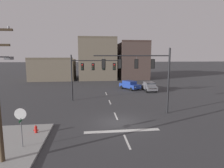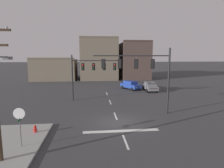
# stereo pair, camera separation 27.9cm
# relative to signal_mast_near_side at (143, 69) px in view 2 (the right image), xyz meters

# --- Properties ---
(ground_plane) EXTENTS (400.00, 400.00, 0.00)m
(ground_plane) POSITION_rel_signal_mast_near_side_xyz_m (-3.01, -2.71, -4.89)
(ground_plane) COLOR #353538
(sidewalk_near_corner) EXTENTS (5.00, 8.00, 0.15)m
(sidewalk_near_corner) POSITION_rel_signal_mast_near_side_xyz_m (-11.50, -6.71, -4.81)
(sidewalk_near_corner) COLOR gray
(sidewalk_near_corner) RESTS_ON ground
(stop_bar_paint) EXTENTS (6.40, 0.50, 0.01)m
(stop_bar_paint) POSITION_rel_signal_mast_near_side_xyz_m (-3.01, -4.71, -4.88)
(stop_bar_paint) COLOR silver
(stop_bar_paint) RESTS_ON ground
(lane_centreline) EXTENTS (0.16, 26.40, 0.01)m
(lane_centreline) POSITION_rel_signal_mast_near_side_xyz_m (-3.01, -0.71, -4.88)
(lane_centreline) COLOR silver
(lane_centreline) RESTS_ON ground
(signal_mast_near_side) EXTENTS (8.08, 1.24, 7.11)m
(signal_mast_near_side) POSITION_rel_signal_mast_near_side_xyz_m (0.00, 0.00, 0.00)
(signal_mast_near_side) COLOR black
(signal_mast_near_side) RESTS_ON ground
(signal_mast_far_side) EXTENTS (7.00, 0.37, 6.45)m
(signal_mast_far_side) POSITION_rel_signal_mast_near_side_xyz_m (-5.74, 6.98, -0.53)
(signal_mast_far_side) COLOR black
(signal_mast_far_side) RESTS_ON ground
(stop_sign) EXTENTS (0.76, 0.64, 2.83)m
(stop_sign) POSITION_rel_signal_mast_near_side_xyz_m (-10.22, -6.94, -2.74)
(stop_sign) COLOR #56565B
(stop_sign) RESTS_ON ground
(car_lot_nearside) EXTENTS (1.99, 4.49, 1.61)m
(car_lot_nearside) POSITION_rel_signal_mast_near_side_xyz_m (4.96, 12.82, -4.03)
(car_lot_nearside) COLOR slate
(car_lot_nearside) RESTS_ON ground
(car_lot_middle) EXTENTS (3.63, 4.73, 1.61)m
(car_lot_middle) POSITION_rel_signal_mast_near_side_xyz_m (1.81, 14.91, -4.03)
(car_lot_middle) COLOR navy
(car_lot_middle) RESTS_ON ground
(fire_hydrant) EXTENTS (0.40, 0.30, 0.75)m
(fire_hydrant) POSITION_rel_signal_mast_near_side_xyz_m (-10.00, -4.60, -4.56)
(fire_hydrant) COLOR red
(fire_hydrant) RESTS_ON ground
(building_row) EXTENTS (31.05, 13.83, 11.14)m
(building_row) POSITION_rel_signal_mast_near_side_xyz_m (-3.46, 33.46, -0.22)
(building_row) COLOR #665B4C
(building_row) RESTS_ON ground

